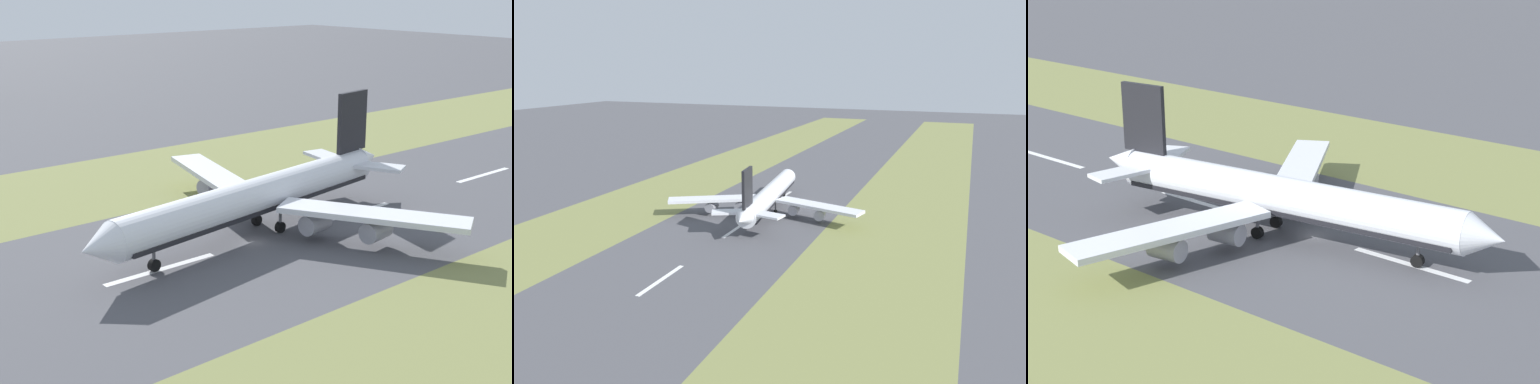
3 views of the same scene
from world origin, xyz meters
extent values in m
plane|color=#4C4C51|center=(0.00, 0.00, 0.00)|extent=(800.00, 800.00, 0.00)
cube|color=olive|center=(-45.00, 0.00, 0.00)|extent=(40.00, 600.00, 0.01)
cube|color=olive|center=(45.00, 0.00, 0.00)|extent=(40.00, 600.00, 0.01)
cube|color=silver|center=(0.00, -63.26, 0.01)|extent=(1.20, 18.00, 0.01)
cube|color=silver|center=(0.00, -23.26, 0.01)|extent=(1.20, 18.00, 0.01)
cube|color=silver|center=(0.00, 16.74, 0.01)|extent=(1.20, 18.00, 0.01)
cylinder|color=silver|center=(2.95, -3.26, 6.20)|extent=(13.52, 56.30, 6.00)
cone|color=silver|center=(-1.17, 26.96, 6.20)|extent=(6.50, 5.75, 5.88)
cone|color=silver|center=(7.15, -33.98, 7.00)|extent=(5.86, 6.63, 5.10)
cube|color=black|center=(2.95, -3.26, 4.55)|extent=(12.92, 54.04, 0.70)
cube|color=silver|center=(-13.41, -12.78, 5.30)|extent=(28.15, 19.61, 0.90)
cube|color=silver|center=(21.27, -8.05, 5.30)|extent=(29.59, 12.94, 0.90)
cylinder|color=#93939E|center=(-5.42, -8.44, 2.85)|extent=(3.82, 5.19, 3.20)
cylinder|color=#93939E|center=(-13.87, -13.13, 2.85)|extent=(3.82, 5.19, 3.20)
cylinder|color=#93939E|center=(12.41, -6.01, 2.85)|extent=(3.82, 5.19, 3.20)
cylinder|color=#93939E|center=(21.80, -8.26, 2.85)|extent=(3.82, 5.19, 3.20)
cube|color=black|center=(6.47, -29.02, 14.70)|extent=(1.87, 8.03, 11.00)
cube|color=silver|center=(1.02, -29.77, 7.20)|extent=(10.92, 8.31, 0.60)
cube|color=silver|center=(11.92, -28.28, 7.20)|extent=(10.62, 6.11, 0.60)
cylinder|color=#59595E|center=(0.08, 17.82, 2.50)|extent=(0.50, 0.50, 3.20)
cylinder|color=black|center=(0.08, 17.82, 0.90)|extent=(1.14, 1.91, 1.80)
cylinder|color=#59595E|center=(0.78, -6.59, 2.50)|extent=(0.50, 0.50, 3.20)
cylinder|color=black|center=(0.78, -6.59, 0.90)|extent=(1.14, 1.91, 1.80)
cylinder|color=#59595E|center=(5.94, -5.88, 2.50)|extent=(0.50, 0.50, 3.20)
cylinder|color=black|center=(5.94, -5.88, 0.90)|extent=(1.14, 1.91, 1.80)
camera|label=1|loc=(-80.97, 66.36, 39.56)|focal=50.00mm
camera|label=2|loc=(63.21, -152.55, 48.28)|focal=35.00mm
camera|label=3|loc=(94.30, 71.33, 47.07)|focal=60.00mm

